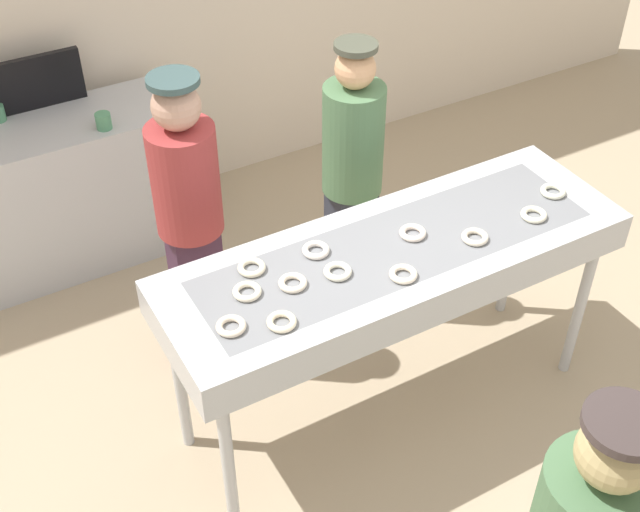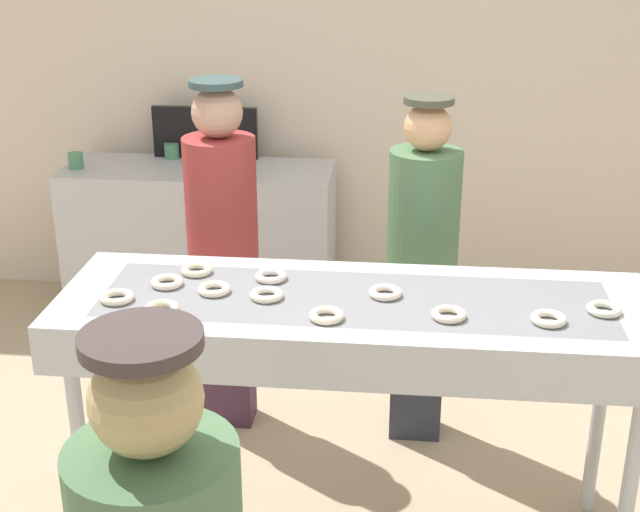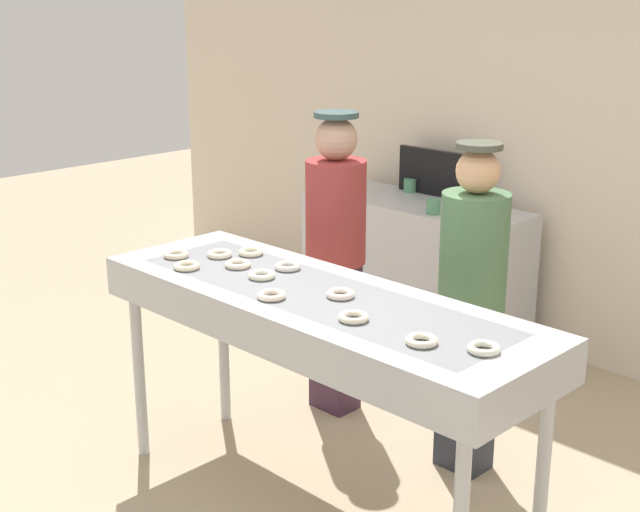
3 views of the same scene
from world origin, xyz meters
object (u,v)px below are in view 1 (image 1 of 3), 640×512
sugar_donut_0 (231,326)px  sugar_donut_11 (252,268)px  menu_display (27,84)px  sugar_donut_8 (534,215)px  sugar_donut_4 (403,274)px  worker_baker (352,171)px  fryer_conveyor (395,264)px  sugar_donut_2 (247,292)px  sugar_donut_5 (293,283)px  sugar_donut_3 (316,250)px  sugar_donut_10 (475,237)px  prep_counter (60,195)px  paper_cup_1 (103,121)px  sugar_donut_1 (338,271)px  sugar_donut_7 (413,233)px  sugar_donut_6 (282,322)px  worker_assistant (189,213)px  sugar_donut_9 (553,191)px

sugar_donut_0 → sugar_donut_11: same height
menu_display → sugar_donut_8: bearing=-53.6°
sugar_donut_4 → worker_baker: size_ratio=0.07×
fryer_conveyor → sugar_donut_11: (-0.62, 0.17, 0.11)m
sugar_donut_0 → sugar_donut_8: (1.52, -0.02, 0.00)m
sugar_donut_2 → sugar_donut_5: same height
sugar_donut_2 → sugar_donut_8: (1.38, -0.17, 0.00)m
sugar_donut_3 → sugar_donut_10: bearing=-22.1°
prep_counter → paper_cup_1: bearing=-32.5°
sugar_donut_1 → sugar_donut_7: 0.43m
sugar_donut_6 → sugar_donut_7: bearing=15.7°
sugar_donut_1 → worker_assistant: bearing=112.2°
sugar_donut_1 → sugar_donut_10: size_ratio=1.00×
sugar_donut_6 → sugar_donut_1: bearing=23.9°
sugar_donut_11 → paper_cup_1: sugar_donut_11 is taller
sugar_donut_0 → menu_display: size_ratio=0.19×
worker_baker → sugar_donut_2: bearing=37.2°
sugar_donut_3 → worker_baker: 0.88m
sugar_donut_6 → sugar_donut_9: bearing=5.7°
sugar_donut_7 → menu_display: menu_display is taller
paper_cup_1 → menu_display: (-0.29, 0.42, 0.11)m
sugar_donut_1 → sugar_donut_4: bearing=-33.1°
sugar_donut_3 → sugar_donut_6: size_ratio=1.00×
sugar_donut_1 → sugar_donut_8: (0.99, -0.10, 0.00)m
sugar_donut_3 → sugar_donut_8: size_ratio=1.00×
sugar_donut_8 → sugar_donut_9: bearing=25.9°
sugar_donut_3 → sugar_donut_9: bearing=-8.0°
sugar_donut_5 → sugar_donut_10: 0.86m
sugar_donut_10 → worker_baker: (-0.08, 0.91, -0.15)m
sugar_donut_8 → worker_assistant: size_ratio=0.07×
sugar_donut_3 → sugar_donut_8: bearing=-15.0°
sugar_donut_5 → sugar_donut_10: size_ratio=1.00×
sugar_donut_0 → prep_counter: (-0.20, 2.09, -0.59)m
sugar_donut_9 → fryer_conveyor: bearing=178.1°
fryer_conveyor → worker_baker: size_ratio=1.33×
sugar_donut_7 → sugar_donut_1: bearing=-171.6°
sugar_donut_6 → sugar_donut_10: size_ratio=1.00×
sugar_donut_2 → menu_display: menu_display is taller
sugar_donut_6 → worker_assistant: bearing=89.6°
fryer_conveyor → sugar_donut_0: 0.86m
sugar_donut_11 → sugar_donut_1: bearing=-33.4°
sugar_donut_1 → paper_cup_1: bearing=103.6°
prep_counter → sugar_donut_10: bearing=-56.7°
sugar_donut_4 → sugar_donut_9: bearing=9.0°
sugar_donut_1 → sugar_donut_8: bearing=-5.7°
sugar_donut_8 → sugar_donut_1: bearing=174.3°
sugar_donut_5 → worker_baker: 1.11m
sugar_donut_5 → sugar_donut_4: bearing=-22.8°
sugar_donut_6 → sugar_donut_8: size_ratio=1.00×
sugar_donut_4 → menu_display: (-0.97, 2.39, 0.03)m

